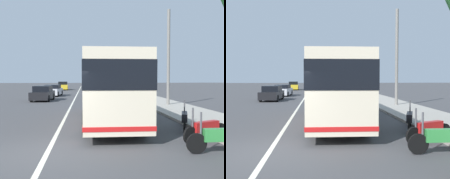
% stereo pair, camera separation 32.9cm
% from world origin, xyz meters
% --- Properties ---
extents(ground_plane, '(220.00, 220.00, 0.00)m').
position_xyz_m(ground_plane, '(0.00, 0.00, 0.00)').
color(ground_plane, '#424244').
extents(sidewalk_curb, '(110.00, 3.60, 0.14)m').
position_xyz_m(sidewalk_curb, '(10.00, -7.65, 0.07)').
color(sidewalk_curb, '#9E998E').
rests_on(sidewalk_curb, ground).
extents(lane_divider_line, '(110.00, 0.16, 0.01)m').
position_xyz_m(lane_divider_line, '(10.00, 0.00, 0.00)').
color(lane_divider_line, silver).
rests_on(lane_divider_line, ground).
extents(coach_bus, '(10.26, 2.61, 3.30)m').
position_xyz_m(coach_bus, '(5.61, -2.34, 1.90)').
color(coach_bus, beige).
rests_on(coach_bus, ground).
extents(motorcycle_far_end, '(0.24, 2.35, 1.26)m').
position_xyz_m(motorcycle_far_end, '(-0.46, -5.33, 0.48)').
color(motorcycle_far_end, black).
rests_on(motorcycle_far_end, ground).
extents(motorcycle_mid_row, '(0.96, 1.99, 1.25)m').
position_xyz_m(motorcycle_mid_row, '(1.03, -5.44, 0.46)').
color(motorcycle_mid_row, black).
rests_on(motorcycle_mid_row, ground).
extents(motorcycle_by_tree, '(2.21, 0.89, 1.25)m').
position_xyz_m(motorcycle_by_tree, '(3.41, -5.56, 0.47)').
color(motorcycle_by_tree, black).
rests_on(motorcycle_by_tree, ground).
extents(car_far_distant, '(4.40, 1.96, 1.47)m').
position_xyz_m(car_far_distant, '(19.23, 3.08, 0.70)').
color(car_far_distant, black).
rests_on(car_far_distant, ground).
extents(car_oncoming, '(4.32, 2.14, 1.40)m').
position_xyz_m(car_oncoming, '(26.02, 2.89, 0.67)').
color(car_oncoming, silver).
rests_on(car_oncoming, ground).
extents(car_side_street, '(4.31, 2.16, 1.49)m').
position_xyz_m(car_side_street, '(49.24, -2.73, 0.70)').
color(car_side_street, black).
rests_on(car_side_street, ground).
extents(car_behind_bus, '(4.50, 2.02, 1.55)m').
position_xyz_m(car_behind_bus, '(42.77, 3.04, 0.72)').
color(car_behind_bus, gold).
rests_on(car_behind_bus, ground).
extents(utility_pole, '(0.24, 0.24, 7.70)m').
position_xyz_m(utility_pole, '(12.90, -7.76, 3.85)').
color(utility_pole, slate).
rests_on(utility_pole, ground).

